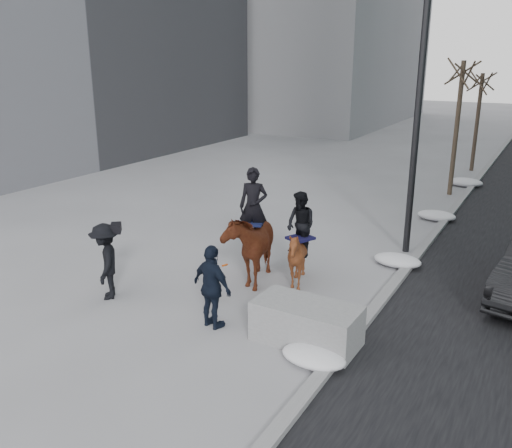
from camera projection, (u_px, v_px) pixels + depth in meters
The scene contains 11 objects.
ground at pixel (230, 301), 12.22m from camera, with size 120.00×120.00×0.00m, color gray.
curb at pixel (453, 211), 19.10m from camera, with size 0.25×90.00×0.12m, color gray.
planter at pixel (306, 323), 10.35m from camera, with size 2.01×1.01×0.81m, color gray.
tree_near at pixel (457, 122), 20.72m from camera, with size 1.20×1.20×5.70m, color #372B20, non-canonical shape.
tree_far at pixel (478, 118), 25.30m from camera, with size 1.20×1.20×5.03m, color #382D21, non-canonical shape.
mounted_left at pixel (251, 239), 13.15m from camera, with size 1.58×2.34×2.77m.
mounted_right at pixel (298, 250), 12.77m from camera, with size 1.66×1.73×2.29m.
feeder at pixel (212, 287), 10.82m from camera, with size 1.10×0.98×1.75m.
camera_crew at pixel (106, 261), 12.16m from camera, with size 1.22×1.29×1.75m.
lamppost at pixel (421, 68), 13.80m from camera, with size 0.25×1.00×9.09m.
snow_piles at pixel (427, 226), 17.01m from camera, with size 1.39×16.70×0.35m.
Camera 1 is at (6.01, -9.41, 5.31)m, focal length 38.00 mm.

